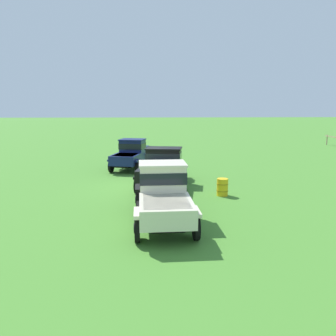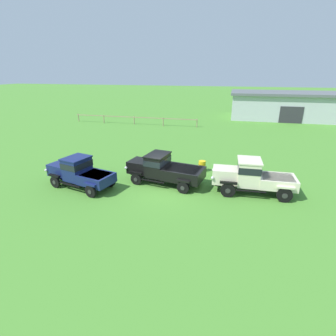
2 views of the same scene
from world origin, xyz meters
TOP-DOWN VIEW (x-y plane):
  - ground_plane at (0.00, 0.00)m, footprint 240.00×240.00m
  - vintage_truck_foreground_near at (-5.66, -0.79)m, footprint 5.17×2.92m
  - vintage_truck_second_in_line at (-0.37, 1.16)m, footprint 5.59×3.02m
  - vintage_truck_midrow_center at (5.34, 0.94)m, footprint 5.16×2.22m
  - oil_drum_beside_row at (1.91, 3.96)m, footprint 0.57×0.57m

SIDE VIEW (x-z plane):
  - ground_plane at x=0.00m, z-range 0.00..0.00m
  - oil_drum_beside_row at x=1.91m, z-range 0.00..0.84m
  - vintage_truck_second_in_line at x=-0.37m, z-range 0.02..2.04m
  - vintage_truck_foreground_near at x=-5.66m, z-range 0.03..2.06m
  - vintage_truck_midrow_center at x=5.34m, z-range 0.04..2.24m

